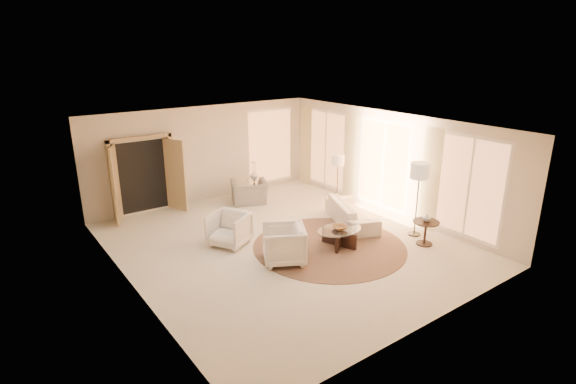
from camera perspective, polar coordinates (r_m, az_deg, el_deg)
room at (r=10.10m, az=-0.49°, el=0.62°), size 7.04×8.04×2.83m
windows_right at (r=12.43m, az=12.28°, el=3.33°), size 0.10×6.40×2.40m
window_back_corner at (r=14.52m, az=-2.22°, el=5.85°), size 1.70×0.10×2.40m
curtains_right at (r=13.00m, az=9.17°, el=3.93°), size 0.06×5.20×2.60m
french_doors at (r=12.68m, az=-17.79°, el=1.83°), size 1.95×0.66×2.16m
area_rug at (r=10.53m, az=5.25°, el=-6.83°), size 4.49×4.49×0.01m
sofa at (r=11.79m, az=8.07°, el=-2.60°), size 1.56×2.20×0.60m
armchair_left at (r=10.50m, az=-7.49°, el=-4.50°), size 1.08×1.10×0.85m
armchair_right at (r=9.60m, az=-0.54°, el=-6.44°), size 1.13×1.16×0.89m
accent_chair at (r=13.20m, az=-4.96°, el=0.45°), size 1.20×1.01×0.89m
coffee_table at (r=10.45m, az=6.52°, el=-5.51°), size 1.41×1.41×0.42m
end_table at (r=10.91m, az=17.07°, el=-4.47°), size 0.61×0.61×0.57m
side_table at (r=13.82m, az=-4.30°, el=0.77°), size 0.46×0.46×0.54m
floor_lamp_near at (r=12.95m, az=6.38°, el=3.78°), size 0.36×0.36×1.47m
floor_lamp_far at (r=11.03m, az=16.38°, el=2.20°), size 0.44×0.44×1.82m
bowl at (r=10.38m, az=6.56°, el=-4.51°), size 0.41×0.41×0.08m
end_vase at (r=10.82m, az=17.20°, el=-3.15°), size 0.23×0.23×0.19m
side_vase at (r=13.72m, az=-4.33°, el=2.14°), size 0.29×0.29×0.26m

